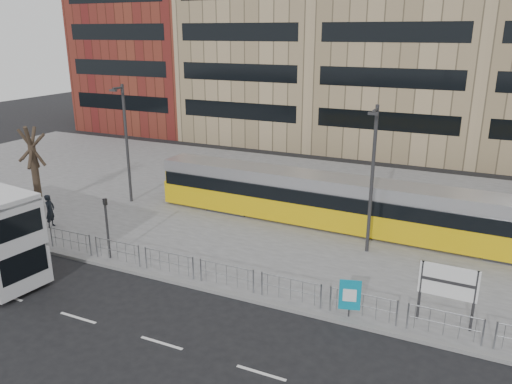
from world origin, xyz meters
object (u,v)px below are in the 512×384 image
at_px(pedestrian, 50,211).
at_px(lamp_post_west, 126,139).
at_px(tram, 358,205).
at_px(bare_tree, 28,123).
at_px(traffic_light_west, 107,221).
at_px(ad_panel, 350,295).
at_px(lamp_post_east, 372,174).
at_px(station_sign, 448,285).

bearing_deg(pedestrian, lamp_post_west, -29.57).
bearing_deg(tram, bare_tree, -164.18).
bearing_deg(bare_tree, pedestrian, -33.02).
bearing_deg(bare_tree, traffic_light_west, -23.58).
bearing_deg(traffic_light_west, tram, 61.20).
relative_size(lamp_post_west, bare_tree, 1.02).
distance_m(ad_panel, lamp_post_east, 7.16).
distance_m(pedestrian, lamp_post_east, 17.99).
bearing_deg(bare_tree, station_sign, -7.45).
xyz_separation_m(station_sign, lamp_post_west, (-20.12, 6.66, 2.48)).
relative_size(pedestrian, lamp_post_west, 0.25).
xyz_separation_m(traffic_light_west, lamp_post_west, (-4.56, 7.38, 2.20)).
distance_m(tram, lamp_post_west, 15.07).
height_order(traffic_light_west, bare_tree, bare_tree).
bearing_deg(lamp_post_west, bare_tree, -142.22).
xyz_separation_m(tram, station_sign, (5.37, -8.04, 0.24)).
bearing_deg(ad_panel, traffic_light_west, 163.40).
distance_m(lamp_post_east, bare_tree, 20.54).
xyz_separation_m(station_sign, bare_tree, (-24.57, 3.21, 3.73)).
bearing_deg(pedestrian, lamp_post_east, -92.78).
xyz_separation_m(ad_panel, bare_tree, (-21.14, 4.20, 4.51)).
bearing_deg(bare_tree, lamp_post_east, 6.10).
distance_m(traffic_light_west, lamp_post_west, 8.95).
height_order(station_sign, lamp_post_west, lamp_post_west).
xyz_separation_m(pedestrian, lamp_post_east, (17.20, 4.25, 3.13)).
relative_size(tram, ad_panel, 15.68).
relative_size(ad_panel, pedestrian, 0.82).
relative_size(traffic_light_west, lamp_post_east, 0.42).
height_order(lamp_post_west, bare_tree, lamp_post_west).
xyz_separation_m(station_sign, lamp_post_east, (-4.19, 5.39, 2.40)).
height_order(pedestrian, lamp_post_west, lamp_post_west).
xyz_separation_m(lamp_post_west, bare_tree, (-4.45, -3.45, 1.26)).
distance_m(station_sign, bare_tree, 25.06).
relative_size(station_sign, pedestrian, 1.28).
height_order(station_sign, ad_panel, station_sign).
distance_m(pedestrian, lamp_post_west, 6.51).
relative_size(traffic_light_west, lamp_post_west, 0.41).
bearing_deg(lamp_post_east, lamp_post_west, 175.44).
bearing_deg(tram, lamp_post_west, -172.95).
relative_size(station_sign, traffic_light_west, 0.79).
relative_size(station_sign, lamp_post_east, 0.33).
bearing_deg(pedestrian, station_sign, -109.71).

